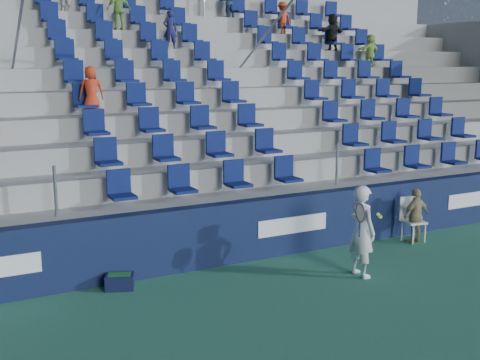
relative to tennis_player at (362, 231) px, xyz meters
name	(u,v)px	position (x,y,z in m)	size (l,w,h in m)	color
ground	(314,325)	(-1.95, -1.38, -0.85)	(70.00, 70.00, 0.00)	#317353
sponsor_wall	(223,234)	(-1.95, 1.77, -0.25)	(24.00, 0.32, 1.20)	#101A3D
grandstand	(138,129)	(-1.95, 6.87, 1.29)	(24.00, 8.17, 6.63)	#9A9A95
tennis_player	(362,231)	(0.00, 0.00, 0.00)	(0.69, 0.66, 1.69)	white
line_judge_chair	(411,216)	(2.38, 1.27, -0.30)	(0.49, 0.50, 0.97)	white
line_judge	(416,216)	(2.38, 1.12, -0.25)	(0.70, 0.29, 1.19)	tan
ball_bin	(120,281)	(-4.11, 1.37, -0.70)	(0.56, 0.46, 0.27)	black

